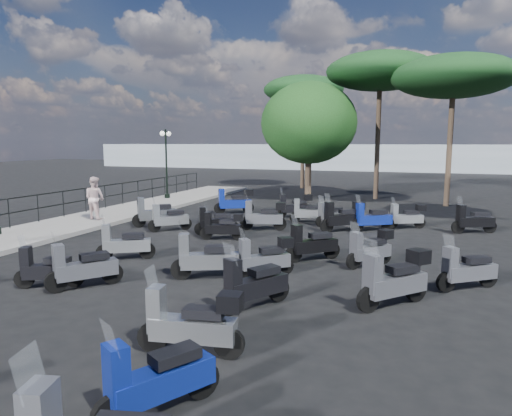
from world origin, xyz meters
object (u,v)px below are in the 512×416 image
(scooter_13, at_px, (191,324))
(scooter_14, at_px, (206,259))
(scooter_20, at_px, (264,258))
(scooter_4, at_px, (169,219))
(scooter_23, at_px, (407,217))
(lamp_post_2, at_px, (166,159))
(scooter_28, at_px, (473,221))
(scooter_2, at_px, (47,270))
(scooter_17, at_px, (308,212))
(scooter_29, at_px, (372,219))
(scooter_16, at_px, (331,215))
(pine_0, at_px, (380,72))
(scooter_3, at_px, (155,214))
(scooter_25, at_px, (394,280))
(scooter_8, at_px, (124,244))
(scooter_26, at_px, (467,270))
(scooter_7, at_px, (83,268))
(pine_1, at_px, (454,77))
(scooter_11, at_px, (295,206))
(scooter_9, at_px, (223,227))
(scooter_10, at_px, (264,216))
(pine_2, at_px, (304,90))
(scooter_22, at_px, (343,217))
(scooter_15, at_px, (215,222))
(broadleaf_tree, at_px, (309,123))
(scooter_12, at_px, (156,380))
(pedestrian_far, at_px, (95,198))
(scooter_27, at_px, (370,249))
(scooter_19, at_px, (253,285))
(scooter_21, at_px, (312,244))

(scooter_13, height_order, scooter_14, scooter_14)
(scooter_13, xyz_separation_m, scooter_20, (-0.27, 4.33, -0.04))
(scooter_4, bearing_deg, scooter_23, -111.19)
(lamp_post_2, height_order, scooter_28, lamp_post_2)
(scooter_2, distance_m, scooter_17, 10.85)
(scooter_29, bearing_deg, scooter_14, 125.32)
(scooter_16, height_order, pine_0, pine_0)
(scooter_3, distance_m, scooter_14, 7.48)
(scooter_25, bearing_deg, scooter_8, 31.62)
(scooter_26, distance_m, scooter_28, 7.13)
(scooter_7, relative_size, pine_1, 0.19)
(scooter_17, xyz_separation_m, scooter_20, (0.74, -7.77, 0.04))
(pine_1, bearing_deg, scooter_7, -115.98)
(scooter_4, relative_size, scooter_11, 0.87)
(scooter_9, bearing_deg, scooter_8, 140.85)
(scooter_2, height_order, scooter_10, scooter_10)
(scooter_23, relative_size, scooter_28, 0.90)
(scooter_2, relative_size, scooter_25, 0.97)
(scooter_20, distance_m, pine_2, 23.04)
(scooter_10, distance_m, scooter_22, 2.93)
(scooter_13, bearing_deg, pine_2, 1.01)
(scooter_15, bearing_deg, scooter_2, 137.28)
(scooter_14, xyz_separation_m, broadleaf_tree, (-1.23, 15.88, 3.84))
(scooter_2, relative_size, scooter_12, 0.95)
(scooter_2, bearing_deg, scooter_22, -55.88)
(scooter_13, height_order, scooter_29, scooter_13)
(scooter_14, bearing_deg, scooter_10, -18.47)
(scooter_11, xyz_separation_m, scooter_13, (1.87, -13.24, 0.02))
(pedestrian_far, distance_m, scooter_23, 12.43)
(scooter_14, bearing_deg, pine_0, -32.30)
(scooter_8, relative_size, scooter_27, 1.13)
(scooter_25, bearing_deg, scooter_19, 63.63)
(scooter_10, distance_m, scooter_26, 8.27)
(scooter_11, relative_size, scooter_13, 0.87)
(scooter_2, distance_m, broadleaf_tree, 18.22)
(scooter_29, bearing_deg, scooter_21, 135.22)
(scooter_21, relative_size, scooter_25, 0.91)
(scooter_25, height_order, pine_2, pine_2)
(lamp_post_2, relative_size, scooter_12, 2.56)
(scooter_21, xyz_separation_m, scooter_22, (0.15, 4.51, 0.08))
(scooter_19, height_order, pine_2, pine_2)
(scooter_10, bearing_deg, scooter_22, -90.48)
(scooter_16, bearing_deg, scooter_17, 21.33)
(scooter_3, height_order, scooter_22, scooter_3)
(scooter_4, height_order, pine_2, pine_2)
(scooter_25, bearing_deg, scooter_28, -63.10)
(scooter_8, height_order, pine_2, pine_2)
(scooter_22, relative_size, scooter_23, 1.06)
(scooter_3, relative_size, scooter_19, 0.96)
(scooter_7, height_order, pine_1, pine_1)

